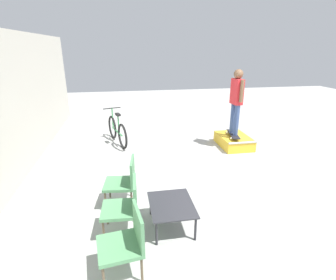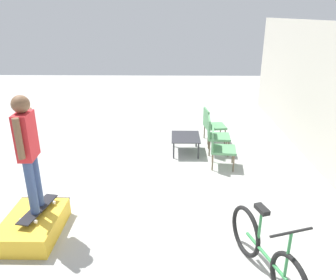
{
  "view_description": "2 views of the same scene",
  "coord_description": "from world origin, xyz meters",
  "px_view_note": "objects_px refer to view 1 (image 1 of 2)",
  "views": [
    {
      "loc": [
        -4.97,
        2.15,
        2.67
      ],
      "look_at": [
        -0.24,
        1.31,
        0.95
      ],
      "focal_mm": 28.0,
      "sensor_mm": 36.0,
      "label": 1
    },
    {
      "loc": [
        5.68,
        1.2,
        3.14
      ],
      "look_at": [
        0.08,
        1.11,
        0.97
      ],
      "focal_mm": 35.0,
      "sensor_mm": 36.0,
      "label": 2
    }
  ],
  "objects_px": {
    "skateboard_on_ramp": "(233,134)",
    "patio_chair_right": "(124,180)",
    "patio_chair_left": "(127,240)",
    "person_skater": "(237,97)",
    "skate_ramp_box": "(234,141)",
    "bicycle": "(117,131)",
    "coffee_table": "(171,206)",
    "patio_chair_center": "(125,204)"
  },
  "relations": [
    {
      "from": "bicycle",
      "to": "patio_chair_right",
      "type": "bearing_deg",
      "value": 165.05
    },
    {
      "from": "patio_chair_left",
      "to": "patio_chair_right",
      "type": "relative_size",
      "value": 1.0
    },
    {
      "from": "skateboard_on_ramp",
      "to": "patio_chair_right",
      "type": "relative_size",
      "value": 1.0
    },
    {
      "from": "skateboard_on_ramp",
      "to": "patio_chair_left",
      "type": "height_order",
      "value": "patio_chair_left"
    },
    {
      "from": "person_skater",
      "to": "bicycle",
      "type": "relative_size",
      "value": 1.07
    },
    {
      "from": "person_skater",
      "to": "patio_chair_right",
      "type": "xyz_separation_m",
      "value": [
        -2.32,
        3.02,
        -0.94
      ]
    },
    {
      "from": "person_skater",
      "to": "patio_chair_right",
      "type": "height_order",
      "value": "person_skater"
    },
    {
      "from": "patio_chair_center",
      "to": "patio_chair_left",
      "type": "bearing_deg",
      "value": 3.41
    },
    {
      "from": "skate_ramp_box",
      "to": "bicycle",
      "type": "height_order",
      "value": "bicycle"
    },
    {
      "from": "skate_ramp_box",
      "to": "patio_chair_right",
      "type": "bearing_deg",
      "value": 127.88
    },
    {
      "from": "patio_chair_left",
      "to": "patio_chair_right",
      "type": "xyz_separation_m",
      "value": [
        1.53,
        -0.0,
        0.0
      ]
    },
    {
      "from": "skateboard_on_ramp",
      "to": "person_skater",
      "type": "height_order",
      "value": "person_skater"
    },
    {
      "from": "bicycle",
      "to": "person_skater",
      "type": "bearing_deg",
      "value": -123.63
    },
    {
      "from": "person_skater",
      "to": "skateboard_on_ramp",
      "type": "bearing_deg",
      "value": -3.93
    },
    {
      "from": "person_skater",
      "to": "bicycle",
      "type": "xyz_separation_m",
      "value": [
        0.91,
        3.18,
        -1.05
      ]
    },
    {
      "from": "person_skater",
      "to": "patio_chair_left",
      "type": "bearing_deg",
      "value": 137.97
    },
    {
      "from": "person_skater",
      "to": "patio_chair_center",
      "type": "bearing_deg",
      "value": 131.75
    },
    {
      "from": "patio_chair_left",
      "to": "patio_chair_right",
      "type": "height_order",
      "value": "same"
    },
    {
      "from": "patio_chair_left",
      "to": "patio_chair_center",
      "type": "height_order",
      "value": "same"
    },
    {
      "from": "bicycle",
      "to": "coffee_table",
      "type": "bearing_deg",
      "value": 174.32
    },
    {
      "from": "skate_ramp_box",
      "to": "patio_chair_center",
      "type": "bearing_deg",
      "value": 135.78
    },
    {
      "from": "skate_ramp_box",
      "to": "person_skater",
      "type": "xyz_separation_m",
      "value": [
        -0.08,
        0.07,
        1.27
      ]
    },
    {
      "from": "skateboard_on_ramp",
      "to": "patio_chair_center",
      "type": "distance_m",
      "value": 4.33
    },
    {
      "from": "skateboard_on_ramp",
      "to": "patio_chair_left",
      "type": "xyz_separation_m",
      "value": [
        -3.86,
        3.02,
        0.1
      ]
    },
    {
      "from": "skate_ramp_box",
      "to": "coffee_table",
      "type": "distance_m",
      "value": 3.98
    },
    {
      "from": "skate_ramp_box",
      "to": "coffee_table",
      "type": "bearing_deg",
      "value": 142.92
    },
    {
      "from": "person_skater",
      "to": "patio_chair_left",
      "type": "xyz_separation_m",
      "value": [
        -3.86,
        3.02,
        -0.94
      ]
    },
    {
      "from": "patio_chair_right",
      "to": "patio_chair_center",
      "type": "bearing_deg",
      "value": 6.85
    },
    {
      "from": "coffee_table",
      "to": "bicycle",
      "type": "bearing_deg",
      "value": 11.94
    },
    {
      "from": "skate_ramp_box",
      "to": "bicycle",
      "type": "relative_size",
      "value": 0.71
    },
    {
      "from": "patio_chair_left",
      "to": "patio_chair_right",
      "type": "bearing_deg",
      "value": 172.32
    },
    {
      "from": "skateboard_on_ramp",
      "to": "patio_chair_right",
      "type": "distance_m",
      "value": 3.81
    },
    {
      "from": "skate_ramp_box",
      "to": "bicycle",
      "type": "distance_m",
      "value": 3.36
    },
    {
      "from": "skate_ramp_box",
      "to": "skateboard_on_ramp",
      "type": "bearing_deg",
      "value": 139.83
    },
    {
      "from": "skateboard_on_ramp",
      "to": "bicycle",
      "type": "xyz_separation_m",
      "value": [
        0.91,
        3.18,
        -0.01
      ]
    },
    {
      "from": "patio_chair_left",
      "to": "patio_chair_right",
      "type": "distance_m",
      "value": 1.53
    },
    {
      "from": "person_skater",
      "to": "bicycle",
      "type": "distance_m",
      "value": 3.47
    },
    {
      "from": "skate_ramp_box",
      "to": "coffee_table",
      "type": "xyz_separation_m",
      "value": [
        -3.17,
        2.4,
        0.21
      ]
    },
    {
      "from": "patio_chair_left",
      "to": "patio_chair_center",
      "type": "bearing_deg",
      "value": 172.27
    },
    {
      "from": "skate_ramp_box",
      "to": "person_skater",
      "type": "relative_size",
      "value": 0.67
    },
    {
      "from": "skateboard_on_ramp",
      "to": "patio_chair_center",
      "type": "bearing_deg",
      "value": 145.65
    },
    {
      "from": "bicycle",
      "to": "skateboard_on_ramp",
      "type": "bearing_deg",
      "value": -123.63
    }
  ]
}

